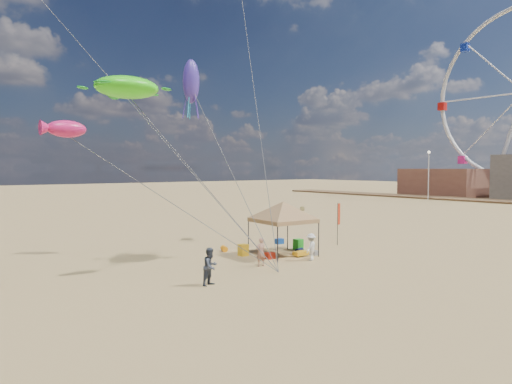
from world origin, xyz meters
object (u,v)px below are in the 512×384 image
chair_yellow (243,250)px  lamp_north (429,167)px  chair_green (298,244)px  person_near_c (311,247)px  person_near_b (210,266)px  person_near_a (261,252)px  beach_cart (301,253)px  cooler_blue (279,241)px  cooler_red (270,256)px  feather_flag (338,217)px  person_far_c (302,215)px  canopy_tent (283,204)px

chair_yellow → lamp_north: size_ratio=0.08×
chair_green → chair_yellow: 4.06m
person_near_c → lamp_north: 57.52m
chair_yellow → person_near_b: (-5.33, -4.73, 0.51)m
lamp_north → chair_yellow: bearing=-159.1°
chair_green → person_near_a: (-5.05, -2.41, 0.43)m
beach_cart → person_near_a: 3.71m
cooler_blue → beach_cart: size_ratio=0.60×
cooler_blue → chair_green: (-0.54, -2.49, 0.16)m
cooler_red → chair_green: size_ratio=0.77×
feather_flag → beach_cart: (-4.96, -1.44, -1.76)m
person_near_b → chair_green: bearing=4.2°
chair_yellow → beach_cart: (2.58, -2.32, -0.15)m
feather_flag → cooler_blue: (-2.97, 2.80, -1.77)m
lamp_north → chair_green: bearing=-157.0°
person_near_a → lamp_north: 60.25m
lamp_north → person_far_c: bearing=-164.2°
cooler_red → canopy_tent: bearing=15.4°
chair_yellow → person_near_b: size_ratio=0.41×
cooler_red → chair_green: (3.37, 1.17, 0.16)m
cooler_blue → person_near_b: size_ratio=0.31×
feather_flag → person_far_c: 11.98m
canopy_tent → person_near_c: 3.23m
beach_cart → person_far_c: bearing=45.9°
feather_flag → chair_yellow: bearing=173.3°
cooler_blue → person_near_b: bearing=-146.1°
beach_cart → chair_yellow: bearing=138.0°
person_near_b → person_near_a: bearing=2.4°
cooler_blue → lamp_north: 53.31m
feather_flag → lamp_north: 51.51m
beach_cart → person_far_c: person_far_c is taller
person_far_c → lamp_north: bearing=72.4°
chair_yellow → person_near_c: bearing=-57.8°
person_near_b → person_far_c: bearing=16.5°
person_near_a → person_near_b: size_ratio=0.91×
canopy_tent → feather_flag: bearing=5.1°
cooler_blue → person_near_b: (-9.90, -6.64, 0.67)m
cooler_red → person_near_a: 2.17m
person_near_b → cooler_blue: bearing=14.2°
cooler_blue → person_near_a: bearing=-138.8°
beach_cart → person_near_a: bearing=-169.6°
person_near_a → person_near_b: person_near_b is taller
person_near_a → person_near_b: (-4.31, -1.74, 0.08)m
cooler_blue → beach_cart: 4.68m
cooler_red → lamp_north: size_ratio=0.07×
cooler_red → chair_yellow: chair_yellow is taller
lamp_north → person_near_c: bearing=-155.0°
chair_yellow → lamp_north: lamp_north is taller
chair_yellow → beach_cart: chair_yellow is taller
person_far_c → lamp_north: lamp_north is taller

